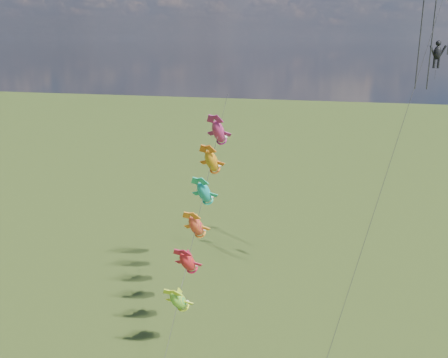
# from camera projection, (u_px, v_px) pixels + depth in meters

# --- Properties ---
(fish_windsock_rig) EXTENTS (1.13, 15.97, 16.25)m
(fish_windsock_rig) POSITION_uv_depth(u_px,v_px,m) (200.00, 209.00, 33.69)
(fish_windsock_rig) COLOR #4E3E28
(fish_windsock_rig) RESTS_ON ground
(parafoil_rig) EXTENTS (8.40, 15.90, 27.45)m
(parafoil_rig) POSITION_uv_depth(u_px,v_px,m) (438.00, 36.00, 30.73)
(parafoil_rig) COLOR #4E3E28
(parafoil_rig) RESTS_ON ground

